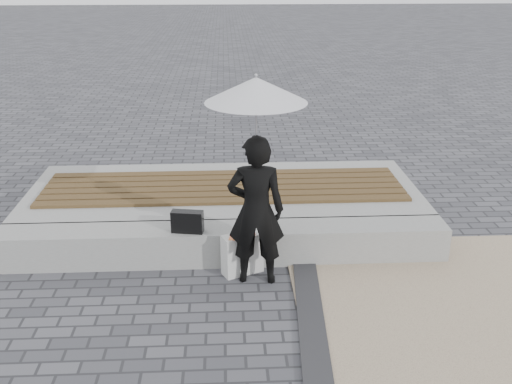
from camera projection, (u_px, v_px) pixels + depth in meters
ground at (225, 344)px, 5.29m from camera, size 80.00×80.00×0.00m
edging_band at (318, 377)px, 4.85m from camera, size 0.61×5.20×0.04m
seating_ledge at (224, 243)px, 6.70m from camera, size 5.00×0.45×0.40m
timber_platform at (224, 202)px, 7.82m from camera, size 5.00×2.00×0.40m
timber_decking at (224, 187)px, 7.74m from camera, size 4.60×1.20×0.04m
woman at (256, 211)px, 6.06m from camera, size 0.61×0.42×1.59m
parasol at (256, 90)px, 5.60m from camera, size 0.98×0.98×1.25m
handbag at (187, 222)px, 6.47m from camera, size 0.36×0.18×0.24m
canvas_tote at (242, 254)px, 6.41m from camera, size 0.46×0.34×0.45m
magazine at (242, 236)px, 6.28m from camera, size 0.29×0.23×0.01m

